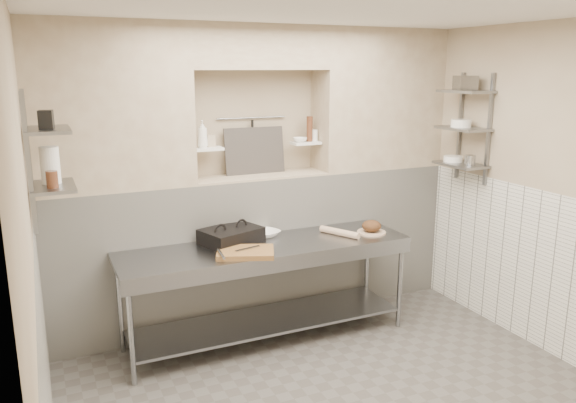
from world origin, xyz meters
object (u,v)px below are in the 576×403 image
mixing_bowl (267,233)px  bottle_soap (202,134)px  jug_left (50,165)px  rolling_pin (340,232)px  bread_loaf (372,226)px  prep_table (267,273)px  cutting_board (245,252)px  panini_press (231,236)px  bowl_alcove (300,140)px

mixing_bowl → bottle_soap: size_ratio=0.94×
jug_left → bottle_soap: bearing=26.3°
rolling_pin → jug_left: bearing=-178.3°
rolling_pin → bread_loaf: (0.31, -0.05, 0.04)m
prep_table → rolling_pin: (0.73, -0.01, 0.29)m
prep_table → cutting_board: size_ratio=5.54×
prep_table → mixing_bowl: (0.10, 0.25, 0.29)m
jug_left → mixing_bowl: bearing=10.3°
panini_press → bowl_alcove: 1.21m
bowl_alcove → rolling_pin: bearing=-76.2°
bowl_alcove → bread_loaf: bearing=-54.0°
panini_press → cutting_board: (0.00, -0.35, -0.05)m
rolling_pin → panini_press: bearing=168.8°
mixing_bowl → bread_loaf: 0.99m
panini_press → bowl_alcove: bearing=4.6°
cutting_board → bottle_soap: bearing=100.0°
bottle_soap → rolling_pin: bearing=-27.1°
panini_press → bread_loaf: panini_press is taller
prep_table → bottle_soap: bearing=124.4°
prep_table → mixing_bowl: 0.39m
bread_loaf → jug_left: 2.84m
cutting_board → bread_loaf: size_ratio=2.59×
bottle_soap → bowl_alcove: (0.98, -0.00, -0.10)m
bowl_alcove → prep_table: bearing=-136.1°
prep_table → rolling_pin: size_ratio=6.30×
bottle_soap → jug_left: bearing=-153.7°
mixing_bowl → bowl_alcove: size_ratio=1.68×
panini_press → rolling_pin: 1.01m
mixing_bowl → cutting_board: bearing=-131.0°
mixing_bowl → rolling_pin: 0.68m
rolling_pin → mixing_bowl: bearing=158.0°
cutting_board → rolling_pin: bearing=9.1°
panini_press → rolling_pin: bearing=-30.3°
cutting_board → bottle_soap: bottle_soap is taller
bread_loaf → bottle_soap: (-1.43, 0.63, 0.87)m
cutting_board → rolling_pin: 1.00m
bread_loaf → bowl_alcove: bowl_alcove is taller
cutting_board → bread_loaf: (1.30, 0.10, 0.05)m
panini_press → rolling_pin: size_ratio=1.43×
cutting_board → bottle_soap: (-0.13, 0.73, 0.92)m
cutting_board → rolling_pin: (0.99, 0.16, 0.01)m
bread_loaf → bowl_alcove: 1.09m
rolling_pin → bottle_soap: bottle_soap is taller
prep_table → panini_press: bearing=144.2°
panini_press → bread_loaf: size_ratio=3.26×
prep_table → bowl_alcove: bowl_alcove is taller
panini_press → prep_table: bearing=-55.0°
rolling_pin → bowl_alcove: bowl_alcove is taller
rolling_pin → bread_loaf: 0.32m
panini_press → bowl_alcove: bowl_alcove is taller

